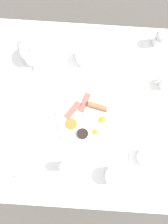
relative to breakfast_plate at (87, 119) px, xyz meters
name	(u,v)px	position (x,y,z in m)	size (l,w,h in m)	color
ground_plane	(84,123)	(0.02, -0.03, -0.74)	(8.00, 8.00, 0.00)	#4C4742
table	(84,114)	(0.02, -0.03, -0.09)	(0.98, 0.90, 0.74)	white
breakfast_plate	(87,119)	(0.00, 0.00, 0.00)	(0.30, 0.30, 0.04)	white
teapot_near	(6,167)	(0.36, 0.25, 0.04)	(0.18, 0.10, 0.12)	white
teapot_far	(33,53)	(0.28, -0.29, 0.04)	(0.11, 0.17, 0.12)	white
teacup_with_saucer_left	(145,158)	(-0.28, 0.17, 0.02)	(0.14, 0.14, 0.06)	white
teacup_with_saucer_right	(84,58)	(0.04, -0.29, 0.02)	(0.14, 0.14, 0.06)	white
water_glass_tall	(114,176)	(-0.14, 0.26, 0.04)	(0.08, 0.08, 0.09)	white
creamer_jug	(166,83)	(-0.36, -0.19, 0.02)	(0.08, 0.06, 0.07)	white
pepper_grinder	(64,167)	(0.09, 0.23, 0.05)	(0.05, 0.05, 0.12)	#BCBCC1
salt_grinder	(159,38)	(-0.32, -0.40, 0.05)	(0.05, 0.05, 0.12)	#BCBCC1
fork_by_plate	(135,68)	(-0.22, -0.27, -0.01)	(0.12, 0.14, 0.00)	silver
knife_by_plate	(23,114)	(0.31, 0.00, -0.01)	(0.20, 0.12, 0.00)	silver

